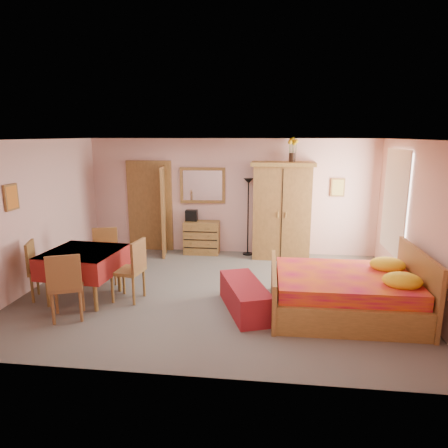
# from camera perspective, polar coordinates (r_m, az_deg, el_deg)

# --- Properties ---
(floor) EXTENTS (6.50, 6.50, 0.00)m
(floor) POSITION_cam_1_polar(r_m,az_deg,el_deg) (7.05, -1.11, -9.68)
(floor) COLOR slate
(floor) RESTS_ON ground
(ceiling) EXTENTS (6.50, 6.50, 0.00)m
(ceiling) POSITION_cam_1_polar(r_m,az_deg,el_deg) (6.52, -1.21, 11.97)
(ceiling) COLOR brown
(ceiling) RESTS_ON wall_back
(wall_back) EXTENTS (6.50, 0.10, 2.60)m
(wall_back) POSITION_cam_1_polar(r_m,az_deg,el_deg) (9.11, 1.03, 3.94)
(wall_back) COLOR beige
(wall_back) RESTS_ON floor
(wall_front) EXTENTS (6.50, 0.10, 2.60)m
(wall_front) POSITION_cam_1_polar(r_m,az_deg,el_deg) (4.29, -5.83, -6.14)
(wall_front) COLOR beige
(wall_front) RESTS_ON floor
(wall_left) EXTENTS (0.10, 5.00, 2.60)m
(wall_left) POSITION_cam_1_polar(r_m,az_deg,el_deg) (7.80, -25.53, 1.24)
(wall_left) COLOR beige
(wall_left) RESTS_ON floor
(wall_right) EXTENTS (0.10, 5.00, 2.60)m
(wall_right) POSITION_cam_1_polar(r_m,az_deg,el_deg) (7.00, 26.20, -0.01)
(wall_right) COLOR beige
(wall_right) RESTS_ON floor
(doorway) EXTENTS (1.06, 0.12, 2.15)m
(doorway) POSITION_cam_1_polar(r_m,az_deg,el_deg) (9.50, -10.48, 2.42)
(doorway) COLOR #9E6B35
(doorway) RESTS_ON floor
(window) EXTENTS (0.08, 1.40, 1.95)m
(window) POSITION_cam_1_polar(r_m,az_deg,el_deg) (8.09, 23.30, 2.88)
(window) COLOR white
(window) RESTS_ON wall_right
(picture_left) EXTENTS (0.04, 0.32, 0.42)m
(picture_left) POSITION_cam_1_polar(r_m,az_deg,el_deg) (7.23, -28.13, 3.39)
(picture_left) COLOR orange
(picture_left) RESTS_ON wall_left
(picture_back) EXTENTS (0.30, 0.04, 0.40)m
(picture_back) POSITION_cam_1_polar(r_m,az_deg,el_deg) (9.11, 15.94, 5.05)
(picture_back) COLOR #D8BF59
(picture_back) RESTS_ON wall_back
(chest_of_drawers) EXTENTS (0.80, 0.41, 0.75)m
(chest_of_drawers) POSITION_cam_1_polar(r_m,az_deg,el_deg) (9.15, -3.20, -1.95)
(chest_of_drawers) COLOR olive
(chest_of_drawers) RESTS_ON floor
(wall_mirror) EXTENTS (1.04, 0.11, 0.82)m
(wall_mirror) POSITION_cam_1_polar(r_m,az_deg,el_deg) (9.13, -3.07, 5.53)
(wall_mirror) COLOR white
(wall_mirror) RESTS_ON wall_back
(stereo) EXTENTS (0.27, 0.20, 0.25)m
(stereo) POSITION_cam_1_polar(r_m,az_deg,el_deg) (9.13, -4.67, 1.22)
(stereo) COLOR black
(stereo) RESTS_ON chest_of_drawers
(floor_lamp) EXTENTS (0.25, 0.25, 1.74)m
(floor_lamp) POSITION_cam_1_polar(r_m,az_deg,el_deg) (8.96, 3.45, 0.98)
(floor_lamp) COLOR black
(floor_lamp) RESTS_ON floor
(wardrobe) EXTENTS (1.36, 0.72, 2.11)m
(wardrobe) POSITION_cam_1_polar(r_m,az_deg,el_deg) (8.80, 8.26, 1.89)
(wardrobe) COLOR olive
(wardrobe) RESTS_ON floor
(sunflower_vase) EXTENTS (0.21, 0.21, 0.51)m
(sunflower_vase) POSITION_cam_1_polar(r_m,az_deg,el_deg) (8.74, 9.76, 10.44)
(sunflower_vase) COLOR gold
(sunflower_vase) RESTS_ON wardrobe
(bed) EXTENTS (2.23, 1.76, 1.02)m
(bed) POSITION_cam_1_polar(r_m,az_deg,el_deg) (6.35, 16.77, -7.85)
(bed) COLOR #B8123B
(bed) RESTS_ON floor
(bench) EXTENTS (0.92, 1.44, 0.45)m
(bench) POSITION_cam_1_polar(r_m,az_deg,el_deg) (6.28, 2.99, -10.35)
(bench) COLOR maroon
(bench) RESTS_ON floor
(dining_table) EXTENTS (1.22, 1.22, 0.83)m
(dining_table) POSITION_cam_1_polar(r_m,az_deg,el_deg) (7.03, -19.28, -6.88)
(dining_table) COLOR maroon
(dining_table) RESTS_ON floor
(chair_south) EXTENTS (0.61, 0.61, 1.03)m
(chair_south) POSITION_cam_1_polar(r_m,az_deg,el_deg) (6.37, -21.55, -8.10)
(chair_south) COLOR #935D31
(chair_south) RESTS_ON floor
(chair_north) EXTENTS (0.56, 0.56, 0.99)m
(chair_north) POSITION_cam_1_polar(r_m,az_deg,el_deg) (7.65, -16.64, -4.47)
(chair_north) COLOR #A46C37
(chair_north) RESTS_ON floor
(chair_west) EXTENTS (0.56, 0.56, 0.98)m
(chair_west) POSITION_cam_1_polar(r_m,az_deg,el_deg) (7.28, -24.20, -5.98)
(chair_west) COLOR olive
(chair_west) RESTS_ON floor
(chair_east) EXTENTS (0.53, 0.53, 1.03)m
(chair_east) POSITION_cam_1_polar(r_m,az_deg,el_deg) (6.76, -13.61, -6.39)
(chair_east) COLOR olive
(chair_east) RESTS_ON floor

